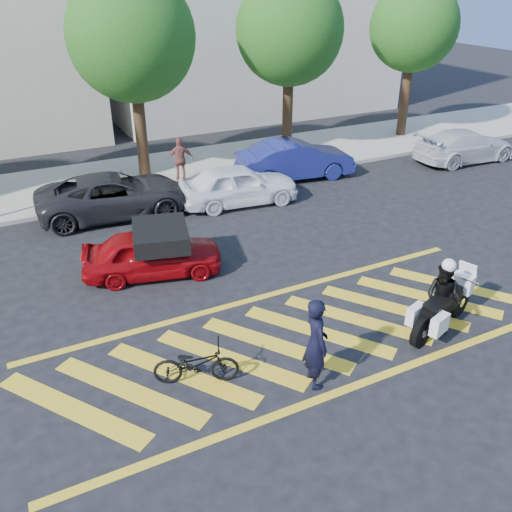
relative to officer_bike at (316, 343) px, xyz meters
name	(u,v)px	position (x,y,z in m)	size (l,w,h in m)	color
ground	(299,337)	(0.52, 1.42, -0.98)	(90.00, 90.00, 0.00)	black
sidewalk	(145,175)	(0.52, 13.42, -0.91)	(60.00, 5.00, 0.15)	#9E998E
crosswalk	(298,338)	(0.48, 1.42, -0.98)	(12.33, 4.00, 0.01)	gold
building_right	(248,8)	(9.52, 22.42, 4.52)	(16.00, 8.00, 11.00)	beige
tree_center	(135,41)	(0.64, 13.49, 4.12)	(4.60, 4.60, 7.56)	black
tree_right	(291,34)	(7.14, 13.49, 4.07)	(4.40, 4.40, 7.41)	black
tree_far_right	(415,30)	(13.64, 13.49, 3.96)	(4.00, 4.00, 7.10)	black
officer_bike	(316,343)	(0.00, 0.00, 0.00)	(0.71, 0.47, 1.96)	black
bicycle	(196,364)	(-2.08, 1.09, -0.53)	(0.60, 1.71, 0.90)	black
police_motorcycle	(442,308)	(3.53, 0.23, -0.39)	(2.41, 1.20, 1.09)	black
officer_moto	(443,298)	(3.51, 0.24, -0.12)	(0.83, 0.65, 1.71)	black
red_convertible	(152,253)	(-1.53, 5.72, -0.35)	(1.49, 3.70, 1.26)	#90060B
parked_mid_left	(115,195)	(-1.43, 10.20, -0.27)	(2.34, 5.08, 1.41)	black
parked_mid_right	(239,185)	(2.68, 9.22, -0.27)	(1.68, 4.18, 1.42)	white
parked_right	(295,160)	(5.82, 10.62, -0.22)	(1.60, 4.60, 1.52)	navy
parked_far_right	(465,146)	(13.44, 9.22, -0.30)	(1.90, 4.67, 1.36)	#B7B9BF
pedestrian_right	(180,160)	(1.55, 12.00, 0.01)	(0.99, 0.41, 1.68)	#914C42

